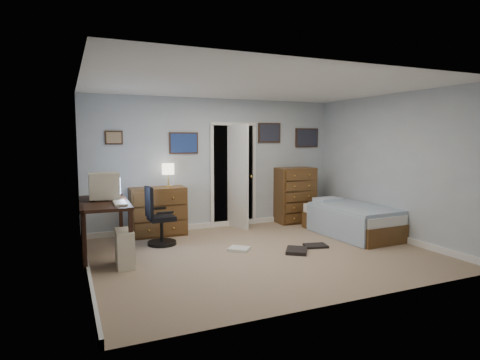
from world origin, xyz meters
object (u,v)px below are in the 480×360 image
object	(u,v)px
office_chair	(158,223)
low_dresser	(158,211)
computer_desk	(97,215)
tall_dresser	(295,195)
bed	(351,220)

from	to	relation	value
office_chair	low_dresser	size ratio (longest dim) A/B	0.99
computer_desk	office_chair	xyz separation A→B (m)	(0.96, 0.35, -0.27)
low_dresser	tall_dresser	xyz separation A→B (m)	(2.84, -0.02, 0.14)
low_dresser	computer_desk	bearing A→B (deg)	-135.89
computer_desk	tall_dresser	size ratio (longest dim) A/B	1.28
office_chair	tall_dresser	bearing A→B (deg)	9.22
bed	computer_desk	bearing A→B (deg)	172.86
computer_desk	bed	size ratio (longest dim) A/B	0.80
office_chair	bed	size ratio (longest dim) A/B	0.53
tall_dresser	low_dresser	bearing A→B (deg)	-177.40
low_dresser	bed	xyz separation A→B (m)	(3.19, -1.37, -0.16)
office_chair	bed	distance (m)	3.40
office_chair	tall_dresser	size ratio (longest dim) A/B	0.85
bed	tall_dresser	bearing A→B (deg)	101.81
low_dresser	bed	bearing A→B (deg)	-22.43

